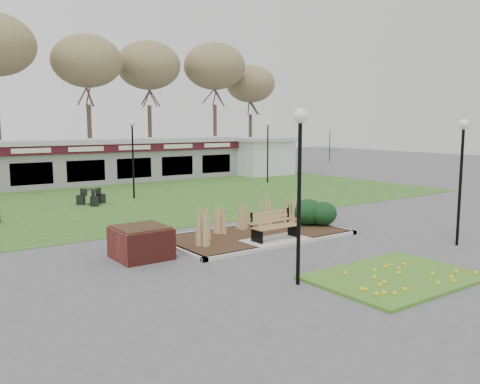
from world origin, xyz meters
TOP-DOWN VIEW (x-y plane):
  - ground at (0.00, 0.00)m, footprint 100.00×100.00m
  - lawn at (0.00, 12.00)m, footprint 34.00×16.00m
  - flower_bed at (0.00, -4.60)m, footprint 4.20×3.00m
  - planting_bed at (1.27, 1.35)m, footprint 6.75×3.40m
  - park_bench at (0.00, 0.25)m, footprint 1.70×0.66m
  - brick_planter at (-4.40, 1.00)m, footprint 1.50×1.50m
  - food_pavilion at (0.00, 19.96)m, footprint 24.60×3.40m
  - service_hut at (13.50, 18.00)m, footprint 4.40×3.40m
  - tree_backdrop at (0.00, 28.00)m, footprint 47.24×5.24m
  - lamp_post_near_left at (-2.32, -3.50)m, footprint 0.35×0.35m
  - lamp_post_near_right at (4.59, -3.50)m, footprint 0.34×0.34m
  - lamp_post_mid_right at (0.34, 12.17)m, footprint 0.34×0.34m
  - lamp_post_far_right at (10.49, 13.65)m, footprint 0.34×0.34m
  - bistro_set_c at (-2.18, 11.39)m, footprint 1.41×1.31m
  - patio_umbrella at (15.56, 13.00)m, footprint 2.22×2.24m

SIDE VIEW (x-z plane):
  - ground at x=0.00m, z-range 0.00..0.00m
  - lawn at x=0.00m, z-range 0.00..0.02m
  - flower_bed at x=0.00m, z-range -0.01..0.15m
  - bistro_set_c at x=-2.18m, z-range -0.11..0.65m
  - planting_bed at x=1.27m, z-range -0.27..1.00m
  - brick_planter at x=-4.40m, z-range 0.00..0.95m
  - park_bench at x=0.00m, z-range 0.12..1.05m
  - patio_umbrella at x=15.56m, z-range 0.30..2.56m
  - service_hut at x=13.50m, z-range 0.04..2.86m
  - food_pavilion at x=0.00m, z-range 0.03..2.93m
  - lamp_post_near_right at x=4.59m, z-range 0.93..4.98m
  - lamp_post_far_right at x=10.49m, z-range 0.93..5.00m
  - lamp_post_mid_right at x=0.34m, z-range 0.94..5.05m
  - lamp_post_near_left at x=-2.32m, z-range 0.98..5.25m
  - tree_backdrop at x=0.00m, z-range 3.18..13.54m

